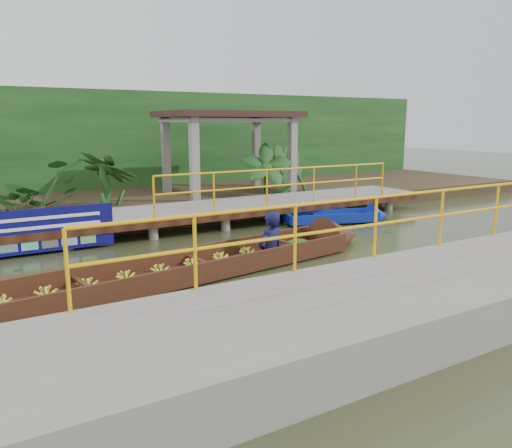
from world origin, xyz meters
TOP-DOWN VIEW (x-y plane):
  - ground at (0.00, 0.00)m, footprint 80.00×80.00m
  - land_strip at (0.00, 7.50)m, footprint 30.00×8.00m
  - far_dock at (0.02, 3.43)m, footprint 16.00×2.06m
  - near_dock at (1.00, -4.20)m, footprint 18.00×2.40m
  - pavilion at (3.00, 6.30)m, footprint 4.40×3.00m
  - foliage_backdrop at (0.00, 10.00)m, footprint 30.00×0.80m
  - vendor_boat at (-1.94, -0.67)m, footprint 11.15×2.61m
  - moored_blue_boat at (4.79, 1.84)m, footprint 3.20×1.66m
  - blue_banner at (-3.57, 2.48)m, footprint 3.08×0.04m
  - tropical_plants at (-1.53, 5.30)m, footprint 14.23×1.23m

SIDE VIEW (x-z plane):
  - ground at x=0.00m, z-range 0.00..0.00m
  - moored_blue_boat at x=4.79m, z-range -0.24..0.50m
  - land_strip at x=0.00m, z-range 0.00..0.45m
  - vendor_boat at x=-1.94m, z-range -0.92..1.42m
  - near_dock at x=1.00m, z-range -0.56..1.16m
  - far_dock at x=0.02m, z-range -0.35..1.30m
  - blue_banner at x=-3.57m, z-range 0.07..1.04m
  - tropical_plants at x=-1.53m, z-range 0.45..1.99m
  - foliage_backdrop at x=0.00m, z-range 0.00..4.00m
  - pavilion at x=3.00m, z-range 1.32..4.32m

